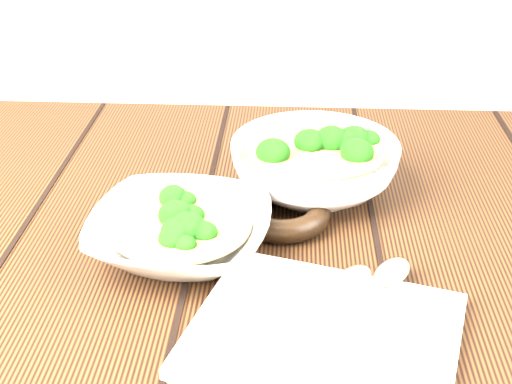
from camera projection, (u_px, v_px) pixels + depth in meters
The scene contains 7 objects.
table at pixel (217, 326), 0.84m from camera, with size 1.20×0.80×0.75m.
soup_bowl_front at pixel (180, 232), 0.76m from camera, with size 0.21×0.21×0.05m.
soup_bowl_back at pixel (314, 165), 0.87m from camera, with size 0.26×0.26×0.08m.
trivet at pixel (282, 212), 0.82m from camera, with size 0.11×0.11×0.03m, color black.
napkin at pixel (324, 335), 0.64m from camera, with size 0.23×0.19×0.01m, color beige.
spoon_left at pixel (335, 299), 0.67m from camera, with size 0.11×0.18×0.01m.
spoon_right at pixel (376, 291), 0.68m from camera, with size 0.11×0.18×0.01m.
Camera 1 is at (0.08, -0.66, 1.18)m, focal length 50.00 mm.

